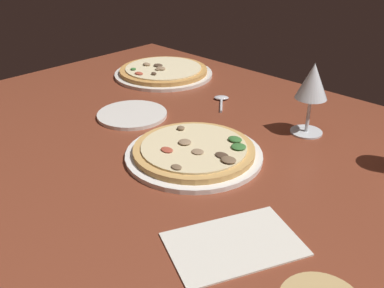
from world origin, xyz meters
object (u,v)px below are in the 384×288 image
at_px(pizza_side, 163,72).
at_px(paper_menu, 234,244).
at_px(spoon, 221,100).
at_px(wine_glass_far, 312,84).
at_px(side_plate, 132,115).
at_px(pizza_main, 194,152).

xyz_separation_m(pizza_side, paper_menu, (-0.67, 0.47, -0.01)).
bearing_deg(spoon, wine_glass_far, 177.72).
relative_size(pizza_side, wine_glass_far, 1.85).
relative_size(paper_menu, spoon, 2.03).
height_order(pizza_side, side_plate, pizza_side).
distance_m(side_plate, paper_menu, 0.53).
xyz_separation_m(pizza_main, spoon, (0.16, -0.27, -0.01)).
distance_m(wine_glass_far, spoon, 0.29).
distance_m(wine_glass_far, side_plate, 0.44).
relative_size(pizza_main, side_plate, 1.64).
xyz_separation_m(wine_glass_far, paper_menu, (-0.13, 0.42, -0.12)).
distance_m(pizza_side, side_plate, 0.32).
height_order(wine_glass_far, side_plate, wine_glass_far).
xyz_separation_m(pizza_side, spoon, (-0.27, 0.04, -0.01)).
bearing_deg(wine_glass_far, paper_menu, 107.12).
bearing_deg(pizza_side, spoon, 172.06).
xyz_separation_m(wine_glass_far, spoon, (0.27, -0.01, -0.11)).
relative_size(pizza_side, paper_menu, 1.54).
bearing_deg(pizza_main, paper_menu, 146.35).
distance_m(pizza_main, side_plate, 0.26).
distance_m(pizza_side, wine_glass_far, 0.55).
bearing_deg(spoon, pizza_main, 120.71).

